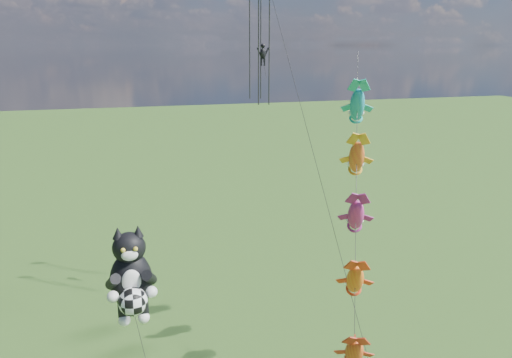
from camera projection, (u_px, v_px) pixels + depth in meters
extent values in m
ellipsoid|color=black|center=(131.00, 281.00, 25.06)|extent=(2.63, 2.42, 3.08)
ellipsoid|color=black|center=(129.00, 248.00, 24.50)|extent=(2.09, 2.00, 1.56)
cone|color=black|center=(118.00, 233.00, 24.16)|extent=(0.71, 0.71, 0.58)
cone|color=black|center=(138.00, 231.00, 24.41)|extent=(0.71, 0.71, 0.58)
ellipsoid|color=white|center=(130.00, 255.00, 23.95)|extent=(0.90, 0.69, 0.56)
ellipsoid|color=white|center=(132.00, 282.00, 24.31)|extent=(1.03, 0.71, 1.27)
sphere|color=gold|center=(123.00, 250.00, 23.73)|extent=(0.23, 0.23, 0.23)
sphere|color=gold|center=(135.00, 249.00, 23.88)|extent=(0.23, 0.23, 0.23)
sphere|color=white|center=(113.00, 297.00, 23.95)|extent=(0.58, 0.58, 0.58)
sphere|color=white|center=(152.00, 292.00, 24.42)|extent=(0.58, 0.58, 0.58)
sphere|color=white|center=(124.00, 320.00, 25.34)|extent=(0.62, 0.62, 0.62)
sphere|color=white|center=(144.00, 317.00, 25.59)|extent=(0.62, 0.62, 0.62)
sphere|color=white|center=(133.00, 302.00, 23.98)|extent=(1.40, 1.40, 1.40)
cylinder|color=black|center=(356.00, 242.00, 25.87)|extent=(6.49, 14.47, 19.02)
ellipsoid|color=orange|center=(354.00, 352.00, 23.62)|extent=(1.73, 2.46, 2.53)
ellipsoid|color=orange|center=(355.00, 279.00, 25.05)|extent=(1.73, 2.46, 2.53)
ellipsoid|color=#D83386|center=(356.00, 215.00, 26.48)|extent=(1.73, 2.46, 2.53)
ellipsoid|color=red|center=(357.00, 157.00, 27.90)|extent=(1.73, 2.46, 2.53)
ellipsoid|color=#197CBF|center=(357.00, 105.00, 29.33)|extent=(1.73, 2.46, 2.53)
cylinder|color=black|center=(314.00, 156.00, 28.65)|extent=(2.37, 16.93, 26.45)
cylinder|color=black|center=(259.00, 40.00, 31.45)|extent=(0.08, 0.08, 8.41)
cylinder|color=black|center=(269.00, 40.00, 31.62)|extent=(0.08, 0.08, 8.41)
cylinder|color=black|center=(250.00, 44.00, 34.50)|extent=(0.08, 0.08, 7.84)
cylinder|color=black|center=(260.00, 44.00, 34.70)|extent=(0.08, 0.08, 7.84)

